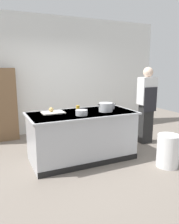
# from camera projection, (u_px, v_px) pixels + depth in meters

# --- Properties ---
(ground_plane) EXTENTS (10.00, 10.00, 0.00)m
(ground_plane) POSITION_uv_depth(u_px,v_px,m) (82.00, 158.00, 4.26)
(ground_plane) COLOR slate
(back_wall) EXTENTS (6.40, 0.12, 3.00)m
(back_wall) POSITION_uv_depth(u_px,v_px,m) (50.00, 75.00, 5.82)
(back_wall) COLOR white
(back_wall) RESTS_ON ground_plane
(counter_island) EXTENTS (1.98, 0.98, 0.90)m
(counter_island) POSITION_uv_depth(u_px,v_px,m) (82.00, 135.00, 4.17)
(counter_island) COLOR #B7BABF
(counter_island) RESTS_ON ground_plane
(cutting_board) EXTENTS (0.40, 0.28, 0.02)m
(cutting_board) POSITION_uv_depth(u_px,v_px,m) (53.00, 113.00, 4.03)
(cutting_board) COLOR silver
(cutting_board) RESTS_ON counter_island
(onion) EXTENTS (0.08, 0.08, 0.08)m
(onion) POSITION_uv_depth(u_px,v_px,m) (51.00, 110.00, 4.02)
(onion) COLOR tan
(onion) RESTS_ON cutting_board
(stock_pot) EXTENTS (0.33, 0.26, 0.16)m
(stock_pot) POSITION_uv_depth(u_px,v_px,m) (106.00, 107.00, 4.16)
(stock_pot) COLOR #B7BABF
(stock_pot) RESTS_ON counter_island
(sauce_pan) EXTENTS (0.23, 0.17, 0.10)m
(sauce_pan) POSITION_uv_depth(u_px,v_px,m) (111.00, 106.00, 4.46)
(sauce_pan) COLOR #99999E
(sauce_pan) RESTS_ON counter_island
(mixing_bowl) EXTENTS (0.21, 0.21, 0.10)m
(mixing_bowl) POSITION_uv_depth(u_px,v_px,m) (82.00, 113.00, 3.84)
(mixing_bowl) COLOR #B7BABF
(mixing_bowl) RESTS_ON counter_island
(juice_cup) EXTENTS (0.07, 0.07, 0.10)m
(juice_cup) POSITION_uv_depth(u_px,v_px,m) (78.00, 108.00, 4.25)
(juice_cup) COLOR yellow
(juice_cup) RESTS_ON counter_island
(trash_bin) EXTENTS (0.38, 0.38, 0.58)m
(trash_bin) POSITION_uv_depth(u_px,v_px,m) (168.00, 151.00, 3.87)
(trash_bin) COLOR white
(trash_bin) RESTS_ON ground_plane
(person_chef) EXTENTS (0.38, 0.25, 1.72)m
(person_chef) POSITION_uv_depth(u_px,v_px,m) (147.00, 104.00, 4.98)
(person_chef) COLOR #242424
(person_chef) RESTS_ON ground_plane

